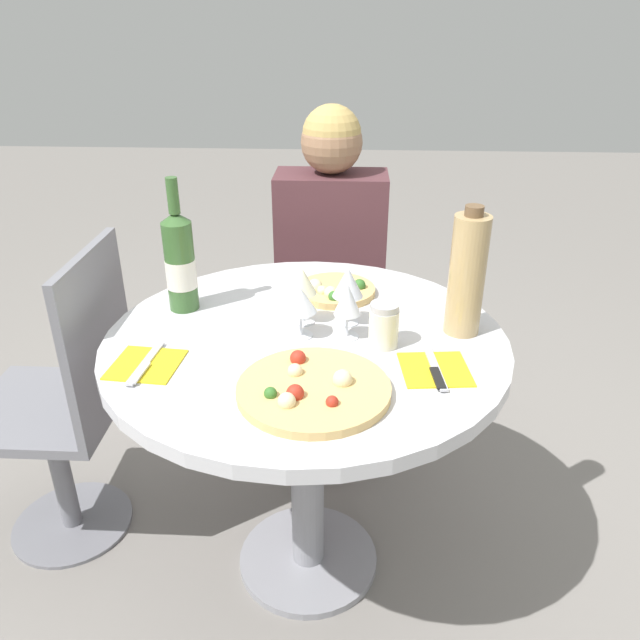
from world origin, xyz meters
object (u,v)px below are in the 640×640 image
at_px(chair_empty_side, 69,408).
at_px(chair_behind_diner, 331,304).
at_px(wine_bottle, 180,262).
at_px(seated_diner, 330,296).
at_px(tall_carafe, 467,275).
at_px(pizza_large, 313,389).
at_px(dining_table, 306,382).

bearing_deg(chair_empty_side, chair_behind_diner, -44.69).
bearing_deg(wine_bottle, chair_behind_diner, 62.51).
height_order(chair_behind_diner, chair_empty_side, same).
relative_size(seated_diner, chair_empty_side, 1.29).
bearing_deg(tall_carafe, seated_diner, 117.85).
bearing_deg(pizza_large, wine_bottle, 133.03).
height_order(seated_diner, wine_bottle, seated_diner).
height_order(seated_diner, chair_empty_side, seated_diner).
xyz_separation_m(dining_table, tall_carafe, (0.39, 0.05, 0.29)).
distance_m(chair_behind_diner, chair_empty_side, 1.05).
xyz_separation_m(chair_empty_side, wine_bottle, (0.37, 0.03, 0.45)).
xyz_separation_m(dining_table, wine_bottle, (-0.34, 0.14, 0.27)).
height_order(chair_behind_diner, pizza_large, chair_behind_diner).
bearing_deg(chair_empty_side, seated_diner, -50.87).
relative_size(seated_diner, wine_bottle, 3.44).
bearing_deg(wine_bottle, pizza_large, -46.97).
distance_m(chair_behind_diner, wine_bottle, 0.92).
distance_m(dining_table, wine_bottle, 0.45).
xyz_separation_m(chair_behind_diner, chair_empty_side, (-0.74, -0.75, 0.00)).
bearing_deg(pizza_large, chair_empty_side, 153.62).
bearing_deg(chair_empty_side, tall_carafe, -93.44).
distance_m(wine_bottle, tall_carafe, 0.73).
height_order(pizza_large, wine_bottle, wine_bottle).
bearing_deg(wine_bottle, dining_table, -22.97).
xyz_separation_m(chair_behind_diner, seated_diner, (0.00, -0.15, 0.10)).
relative_size(chair_behind_diner, wine_bottle, 2.66).
xyz_separation_m(dining_table, seated_diner, (0.03, 0.71, -0.08)).
height_order(chair_empty_side, tall_carafe, tall_carafe).
distance_m(chair_behind_diner, seated_diner, 0.18).
height_order(seated_diner, tall_carafe, seated_diner).
xyz_separation_m(chair_empty_side, tall_carafe, (1.09, -0.07, 0.47)).
bearing_deg(dining_table, seated_diner, 87.21).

